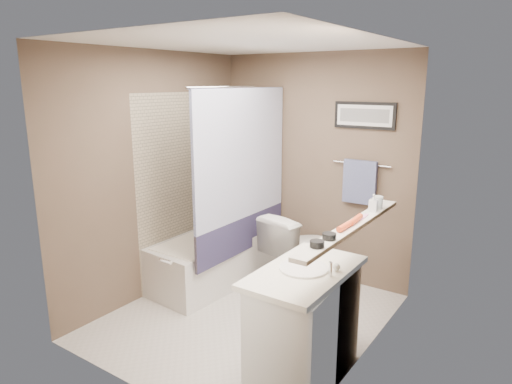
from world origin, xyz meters
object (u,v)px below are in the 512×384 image
Objects in this scene: candle_bowl_far at (329,236)px; glass_jar at (378,202)px; bathtub at (215,258)px; hair_brush_front at (346,226)px; toilet at (299,250)px; soap_bottle at (373,203)px; candle_bowl_near at (317,244)px; vanity at (305,328)px; hair_brush_back at (356,219)px.

glass_jar is at bearing 90.00° from candle_bowl_far.
bathtub is 2.13m from hair_brush_front.
soap_bottle is at bearing 162.24° from toilet.
candle_bowl_near is (1.79, -1.17, 0.89)m from bathtub.
vanity is at bearing -26.29° from bathtub.
vanity is at bearing -104.05° from soap_bottle.
hair_brush_front is at bearing -90.00° from hair_brush_back.
glass_jar reaches higher than candle_bowl_far.
hair_brush_back is at bearing -13.13° from bathtub.
glass_jar is 0.10m from soap_bottle.
candle_bowl_far reaches higher than bathtub.
hair_brush_front reaches higher than bathtub.
toilet is 1.52m from vanity.
hair_brush_back is 0.36m from soap_bottle.
toilet is 1.63m from hair_brush_front.
glass_jar is at bearing 90.00° from candle_bowl_near.
hair_brush_front is at bearing -90.00° from soap_bottle.
candle_bowl_near is 1.06m from glass_jar.
candle_bowl_near is (0.96, -1.53, 0.73)m from toilet.
glass_jar is (1.79, -0.11, 0.92)m from bathtub.
hair_brush_front is (0.00, 0.26, 0.00)m from candle_bowl_far.
vanity is 9.00× the size of glass_jar.
bathtub is at bearing 157.50° from hair_brush_front.
candle_bowl_far is at bearing 138.06° from toilet.
soap_bottle is (0.96, -0.57, 0.78)m from toilet.
candle_bowl_far is 0.41× the size of hair_brush_front.
hair_brush_front reaches higher than vanity.
toilet is 1.81m from candle_bowl_far.
hair_brush_front is at bearing -90.00° from glass_jar.
hair_brush_front is 1.00× the size of hair_brush_back.
toilet is 1.36m from soap_bottle.
vanity is at bearing 133.44° from toilet.
soap_bottle is at bearing 90.00° from hair_brush_front.
toilet is 8.14× the size of glass_jar.
vanity is 4.09× the size of hair_brush_front.
candle_bowl_far is (0.00, 0.17, 0.00)m from candle_bowl_near.
vanity is at bearing 164.85° from candle_bowl_far.
bathtub is 2.23m from candle_bowl_far.
toilet is at bearing 153.95° from glass_jar.
bathtub is 6.82× the size of hair_brush_back.
hair_brush_back is at bearing 148.98° from toilet.
glass_jar is (0.19, 0.84, 0.77)m from vanity.
soap_bottle is (0.00, 0.96, 0.05)m from candle_bowl_near.
bathtub is 0.92m from toilet.
toilet is at bearing 27.64° from bathtub.
soap_bottle is (0.00, 0.53, 0.05)m from hair_brush_front.
vanity is 0.79m from candle_bowl_near.
bathtub is 2.07m from hair_brush_back.
glass_jar is at bearing 90.00° from hair_brush_back.
hair_brush_back is at bearing -90.00° from glass_jar.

